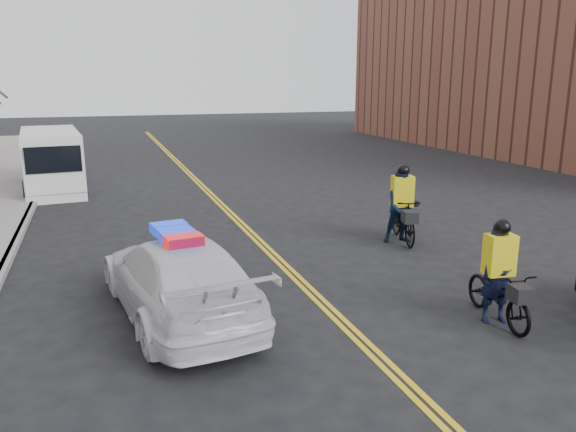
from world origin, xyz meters
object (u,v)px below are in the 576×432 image
Objects in this scene: cargo_van at (52,162)px; cyclist_far at (401,212)px; cyclist_near at (497,287)px; police_cruiser at (178,277)px.

cargo_van is 2.65× the size of cyclist_far.
cargo_van is 2.85× the size of cyclist_near.
police_cruiser is at bearing -83.05° from cargo_van.
cargo_van is 17.24m from cyclist_near.
cargo_van reaches higher than police_cruiser.
police_cruiser is at bearing -141.40° from cyclist_far.
cyclist_far is at bearing -162.94° from police_cruiser.
cyclist_far is at bearing 85.83° from cyclist_near.
cyclist_near reaches higher than police_cruiser.
cargo_van is at bearing 144.68° from cyclist_far.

